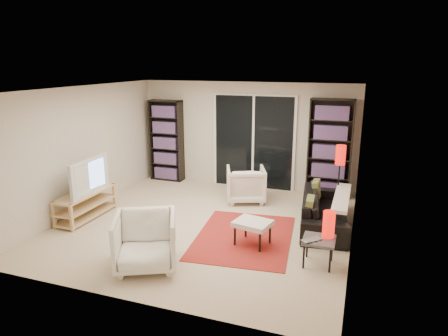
{
  "coord_description": "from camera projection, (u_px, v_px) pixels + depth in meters",
  "views": [
    {
      "loc": [
        2.53,
        -6.17,
        2.84
      ],
      "look_at": [
        0.25,
        0.3,
        1.0
      ],
      "focal_mm": 32.0,
      "sensor_mm": 36.0,
      "label": 1
    }
  ],
  "objects": [
    {
      "name": "sliding_door",
      "position": [
        254.0,
        142.0,
        9.08
      ],
      "size": [
        1.92,
        0.08,
        2.16
      ],
      "color": "white",
      "rests_on": "ground"
    },
    {
      "name": "side_table",
      "position": [
        319.0,
        242.0,
        5.68
      ],
      "size": [
        0.45,
        0.45,
        0.4
      ],
      "color": "#46464B",
      "rests_on": "floor"
    },
    {
      "name": "wall_front",
      "position": [
        122.0,
        209.0,
        4.58
      ],
      "size": [
        5.0,
        0.02,
        2.4
      ],
      "primitive_type": "cube",
      "color": "beige",
      "rests_on": "ground"
    },
    {
      "name": "sofa",
      "position": [
        325.0,
        210.0,
        7.06
      ],
      "size": [
        0.98,
        2.05,
        0.58
      ],
      "primitive_type": "imported",
      "rotation": [
        0.0,
        0.0,
        1.68
      ],
      "color": "black",
      "rests_on": "floor"
    },
    {
      "name": "wall_left",
      "position": [
        84.0,
        149.0,
        7.66
      ],
      "size": [
        0.02,
        5.0,
        2.4
      ],
      "primitive_type": "cube",
      "color": "beige",
      "rests_on": "ground"
    },
    {
      "name": "floor_lamp",
      "position": [
        340.0,
        162.0,
        7.37
      ],
      "size": [
        0.2,
        0.2,
        1.35
      ],
      "color": "black",
      "rests_on": "floor"
    },
    {
      "name": "tv",
      "position": [
        84.0,
        176.0,
        7.28
      ],
      "size": [
        0.21,
        1.12,
        0.64
      ],
      "primitive_type": "imported",
      "rotation": [
        0.0,
        0.0,
        1.63
      ],
      "color": "black",
      "rests_on": "tv_stand"
    },
    {
      "name": "laptop",
      "position": [
        313.0,
        241.0,
        5.57
      ],
      "size": [
        0.35,
        0.36,
        0.02
      ],
      "primitive_type": "imported",
      "rotation": [
        0.0,
        0.0,
        0.83
      ],
      "color": "silver",
      "rests_on": "side_table"
    },
    {
      "name": "ottoman",
      "position": [
        253.0,
        224.0,
        6.31
      ],
      "size": [
        0.63,
        0.56,
        0.4
      ],
      "color": "white",
      "rests_on": "floor"
    },
    {
      "name": "armchair_front",
      "position": [
        146.0,
        241.0,
        5.61
      ],
      "size": [
        1.13,
        1.14,
        0.78
      ],
      "primitive_type": "imported",
      "rotation": [
        0.0,
        0.0,
        0.46
      ],
      "color": "white",
      "rests_on": "floor"
    },
    {
      "name": "rug",
      "position": [
        244.0,
        237.0,
        6.66
      ],
      "size": [
        1.76,
        2.24,
        0.01
      ],
      "primitive_type": "cube",
      "rotation": [
        0.0,
        0.0,
        0.11
      ],
      "color": "#A5241E",
      "rests_on": "floor"
    },
    {
      "name": "bookshelf_left",
      "position": [
        166.0,
        141.0,
        9.67
      ],
      "size": [
        0.8,
        0.3,
        1.95
      ],
      "color": "black",
      "rests_on": "ground"
    },
    {
      "name": "table_lamp",
      "position": [
        329.0,
        224.0,
        5.68
      ],
      "size": [
        0.17,
        0.17,
        0.39
      ],
      "primitive_type": "cylinder",
      "color": "red",
      "rests_on": "side_table"
    },
    {
      "name": "floor",
      "position": [
        205.0,
        225.0,
        7.17
      ],
      "size": [
        5.0,
        5.0,
        0.0
      ],
      "primitive_type": "plane",
      "color": "beige",
      "rests_on": "ground"
    },
    {
      "name": "armchair_back",
      "position": [
        246.0,
        184.0,
        8.31
      ],
      "size": [
        1.0,
        1.02,
        0.72
      ],
      "primitive_type": "imported",
      "rotation": [
        0.0,
        0.0,
        3.5
      ],
      "color": "white",
      "rests_on": "floor"
    },
    {
      "name": "bookshelf_right",
      "position": [
        330.0,
        149.0,
        8.41
      ],
      "size": [
        0.9,
        0.3,
        2.1
      ],
      "color": "black",
      "rests_on": "ground"
    },
    {
      "name": "wall_right",
      "position": [
        357.0,
        173.0,
        6.05
      ],
      "size": [
        0.02,
        5.0,
        2.4
      ],
      "primitive_type": "cube",
      "color": "beige",
      "rests_on": "ground"
    },
    {
      "name": "wall_back",
      "position": [
        246.0,
        135.0,
        9.13
      ],
      "size": [
        5.0,
        0.02,
        2.4
      ],
      "primitive_type": "cube",
      "color": "beige",
      "rests_on": "ground"
    },
    {
      "name": "ceiling",
      "position": [
        204.0,
        89.0,
        6.55
      ],
      "size": [
        5.0,
        5.0,
        0.02
      ],
      "primitive_type": "cube",
      "color": "white",
      "rests_on": "wall_back"
    },
    {
      "name": "tv_stand",
      "position": [
        86.0,
        204.0,
        7.43
      ],
      "size": [
        0.43,
        1.33,
        0.5
      ],
      "color": "tan",
      "rests_on": "floor"
    }
  ]
}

